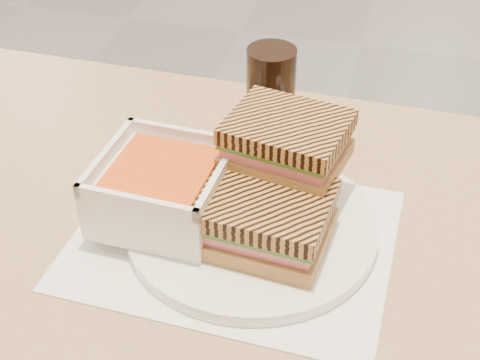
% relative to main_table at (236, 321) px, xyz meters
% --- Properties ---
extents(main_table, '(1.22, 0.73, 0.75)m').
position_rel_main_table_xyz_m(main_table, '(0.00, 0.00, 0.00)').
color(main_table, '#A4805B').
rests_on(main_table, ground).
extents(tray_liner, '(0.35, 0.28, 0.00)m').
position_rel_main_table_xyz_m(tray_liner, '(-0.01, 0.02, 0.11)').
color(tray_liner, white).
rests_on(tray_liner, main_table).
extents(plate, '(0.28, 0.28, 0.01)m').
position_rel_main_table_xyz_m(plate, '(0.01, 0.03, 0.12)').
color(plate, white).
rests_on(plate, tray_liner).
extents(soup_bowl, '(0.14, 0.14, 0.07)m').
position_rel_main_table_xyz_m(soup_bowl, '(-0.09, 0.02, 0.16)').
color(soup_bowl, white).
rests_on(soup_bowl, plate).
extents(panini_lower, '(0.14, 0.12, 0.06)m').
position_rel_main_table_xyz_m(panini_lower, '(0.03, 0.01, 0.16)').
color(panini_lower, '#9E7745').
rests_on(panini_lower, plate).
extents(panini_upper, '(0.14, 0.12, 0.06)m').
position_rel_main_table_xyz_m(panini_upper, '(0.04, 0.08, 0.21)').
color(panini_upper, '#9E7745').
rests_on(panini_upper, panini_lower).
extents(cola_glass, '(0.06, 0.06, 0.13)m').
position_rel_main_table_xyz_m(cola_glass, '(-0.01, 0.21, 0.18)').
color(cola_glass, black).
rests_on(cola_glass, main_table).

